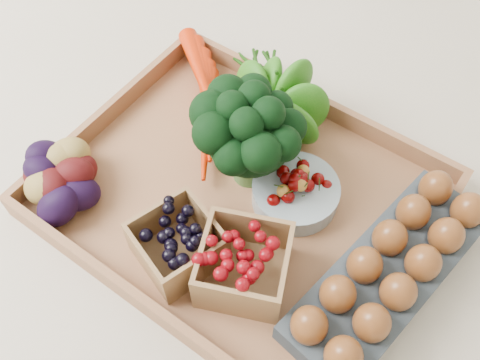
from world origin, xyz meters
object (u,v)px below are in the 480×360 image
Objects in this scene: egg_carton at (388,275)px; tray at (240,199)px; broccoli at (249,150)px; cherry_bowl at (295,193)px.

tray is at bearing -170.22° from egg_carton.
tray is 1.63× the size of egg_carton.
broccoli is 0.26m from egg_carton.
egg_carton is (0.17, -0.04, 0.00)m from cherry_bowl.
broccoli is 0.49× the size of egg_carton.
egg_carton reaches higher than cherry_bowl.
egg_carton is at bearing -8.14° from broccoli.
cherry_bowl is (0.08, 0.00, -0.05)m from broccoli.
tray is at bearing -73.73° from broccoli.
broccoli is at bearing -177.35° from cherry_bowl.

